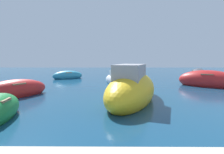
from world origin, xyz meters
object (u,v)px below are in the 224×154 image
Objects in this scene: moored_boat_4 at (208,81)px; moored_boat_5 at (115,80)px; moored_boat_2 at (132,90)px; moored_boat_1 at (68,76)px; moored_boat_0 at (198,75)px; moored_boat_9 at (15,90)px.

moored_boat_5 is (-7.39, 1.51, -0.10)m from moored_boat_4.
moored_boat_5 is (-0.80, 6.70, -0.25)m from moored_boat_2.
moored_boat_0 is at bearing 151.61° from moored_boat_1.
moored_boat_4 reaches higher than moored_boat_1.
moored_boat_2 is 6.75m from moored_boat_5.
moored_boat_2 is 6.78m from moored_boat_9.
moored_boat_0 is 1.26× the size of moored_boat_5.
moored_boat_2 is (-8.67, -11.30, 0.21)m from moored_boat_0.
moored_boat_5 is (-9.47, -4.59, -0.04)m from moored_boat_0.
moored_boat_2 is 1.36× the size of moored_boat_4.
moored_boat_1 is at bearing 30.97° from moored_boat_5.
moored_boat_4 is 1.19× the size of moored_boat_9.
moored_boat_9 is (-0.65, -9.61, 0.05)m from moored_boat_1.
moored_boat_0 reaches higher than moored_boat_9.
moored_boat_2 reaches higher than moored_boat_0.
moored_boat_0 is 1.34× the size of moored_boat_1.
moored_boat_0 is 6.45m from moored_boat_4.
moored_boat_2 is 8.39m from moored_boat_4.
moored_boat_4 is at bearing -37.34° from moored_boat_9.
moored_boat_1 is at bearing 31.81° from moored_boat_9.
moored_boat_4 is 1.28× the size of moored_boat_5.
moored_boat_9 is at bearing 148.48° from moored_boat_0.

